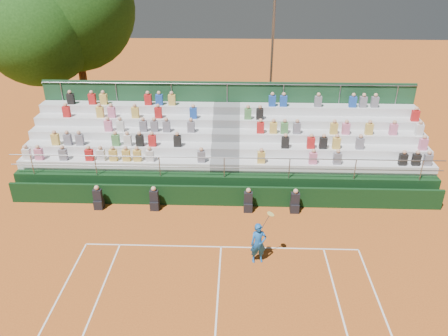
{
  "coord_description": "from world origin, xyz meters",
  "views": [
    {
      "loc": [
        0.61,
        -14.22,
        10.77
      ],
      "look_at": [
        0.0,
        3.5,
        1.8
      ],
      "focal_mm": 35.0,
      "sensor_mm": 36.0,
      "label": 1
    }
  ],
  "objects_px": {
    "tree_west": "(37,30)",
    "floodlight_mast": "(272,50)",
    "tree_east": "(73,9)",
    "tennis_player": "(258,243)"
  },
  "relations": [
    {
      "from": "tree_east",
      "to": "floodlight_mast",
      "type": "bearing_deg",
      "value": -2.78
    },
    {
      "from": "tree_west",
      "to": "floodlight_mast",
      "type": "xyz_separation_m",
      "value": [
        14.21,
        1.23,
        -1.38
      ]
    },
    {
      "from": "tree_east",
      "to": "floodlight_mast",
      "type": "relative_size",
      "value": 1.3
    },
    {
      "from": "tennis_player",
      "to": "floodlight_mast",
      "type": "relative_size",
      "value": 0.26
    },
    {
      "from": "tree_east",
      "to": "floodlight_mast",
      "type": "xyz_separation_m",
      "value": [
        12.53,
        -0.61,
        -2.34
      ]
    },
    {
      "from": "floodlight_mast",
      "to": "tree_west",
      "type": "bearing_deg",
      "value": -175.06
    },
    {
      "from": "tree_east",
      "to": "floodlight_mast",
      "type": "height_order",
      "value": "tree_east"
    },
    {
      "from": "tennis_player",
      "to": "tree_west",
      "type": "distance_m",
      "value": 19.37
    },
    {
      "from": "tennis_player",
      "to": "tree_west",
      "type": "xyz_separation_m",
      "value": [
        -12.97,
        13.27,
        5.55
      ]
    },
    {
      "from": "tree_west",
      "to": "tree_east",
      "type": "distance_m",
      "value": 2.67
    }
  ]
}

